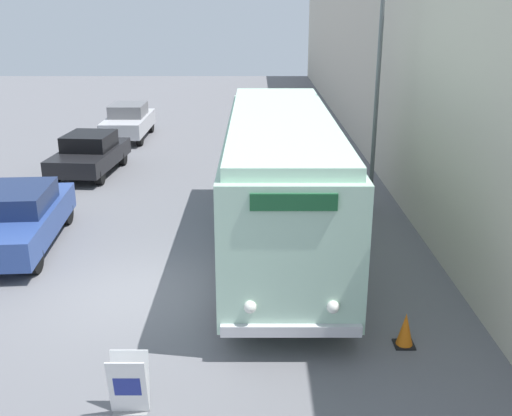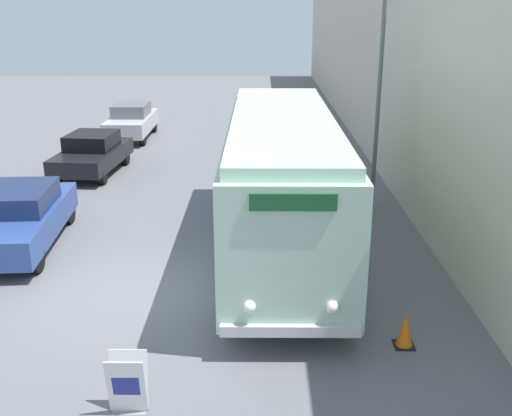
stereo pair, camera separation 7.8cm
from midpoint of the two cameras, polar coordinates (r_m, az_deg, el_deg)
The scene contains 9 objects.
ground_plane at distance 12.99m, azimuth -11.38°, elevation -8.12°, with size 80.00×80.00×0.00m, color slate.
building_wall_right at distance 21.89m, azimuth 12.11°, elevation 13.07°, with size 0.30×60.00×7.49m.
vintage_bus at distance 14.34m, azimuth 2.25°, elevation 2.97°, with size 2.52×9.87×3.36m.
sign_board at distance 9.44m, azimuth -12.24°, elevation -16.15°, with size 0.57×0.36×0.96m.
streetlamp at distance 17.24m, azimuth 11.56°, elevation 13.66°, with size 0.36×0.36×6.76m.
parked_car_near at distance 16.03m, azimuth -21.81°, elevation -0.89°, with size 2.16×4.75×1.50m.
parked_car_mid at distance 22.28m, azimuth -15.61°, elevation 5.04°, with size 2.16×4.16×1.45m.
parked_car_far at distance 27.83m, azimuth -12.08°, elevation 8.11°, with size 1.74×4.24×1.55m.
traffic_cone at distance 11.18m, azimuth 13.87°, elevation -11.20°, with size 0.36×0.36×0.64m.
Camera 1 is at (2.51, -11.33, 5.83)m, focal length 42.00 mm.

